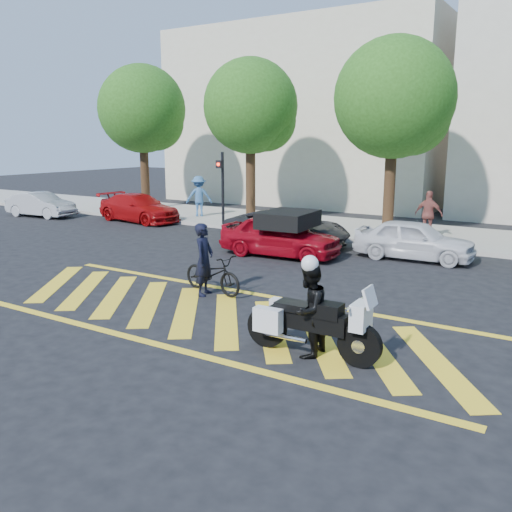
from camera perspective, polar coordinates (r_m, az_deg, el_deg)
The scene contains 19 objects.
ground at distance 11.92m, azimuth -5.12°, elevation -6.16°, with size 90.00×90.00×0.00m, color black.
sidewalk at distance 22.40m, azimuth 13.63°, elevation 2.47°, with size 60.00×5.00×0.15m, color #9E998E.
crosswalk at distance 11.94m, azimuth -5.27°, elevation -6.11°, with size 12.33×4.00×0.01m.
building_left at distance 33.50m, azimuth 5.71°, elevation 14.36°, with size 16.00×8.00×10.00m, color beige.
tree_far_left at distance 28.88m, azimuth -11.61°, elevation 14.61°, with size 4.40×4.40×7.41m.
tree_left at distance 24.90m, azimuth -0.25°, elevation 15.14°, with size 4.20×4.20×7.26m.
tree_center at distance 22.16m, azimuth 14.69°, elevation 15.37°, with size 4.60×4.60×7.56m.
signal_pole at distance 23.08m, azimuth -3.61°, elevation 7.70°, with size 0.28×0.43×3.20m.
officer_bike at distance 13.19m, azimuth -5.49°, elevation -0.36°, with size 0.65×0.42×1.77m, color black.
bicycle at distance 13.44m, azimuth -4.60°, elevation -1.85°, with size 0.65×1.86×0.98m, color black.
police_motorcycle at distance 9.58m, azimuth 5.65°, elevation -7.00°, with size 2.54×0.81×1.12m.
officer_moto at distance 9.52m, azimuth 5.59°, elevation -5.69°, with size 0.81×0.63×1.67m, color black.
red_convertible at distance 17.56m, azimuth 2.57°, elevation 2.16°, with size 1.60×3.97×1.35m, color maroon.
parked_far_left at distance 28.52m, azimuth -21.72°, elevation 5.05°, with size 1.25×3.60×1.19m, color #94969B.
parked_left at distance 25.54m, azimuth -12.22°, elevation 4.98°, with size 1.77×4.36×1.27m, color #9D090B.
parked_mid_left at distance 19.39m, azimuth 3.29°, elevation 2.99°, with size 2.11×4.57×1.27m, color #232325.
parked_mid_right at distance 17.77m, azimuth 16.31°, elevation 1.65°, with size 1.49×3.72×1.27m, color silver.
pedestrian_left at distance 25.77m, azimuth -6.03°, elevation 6.28°, with size 1.22×0.70×1.88m, color teal.
pedestrian_right at distance 21.04m, azimuth 17.71°, elevation 4.21°, with size 1.01×0.42×1.73m, color #964C44.
Camera 1 is at (6.84, -9.01, 3.77)m, focal length 38.00 mm.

